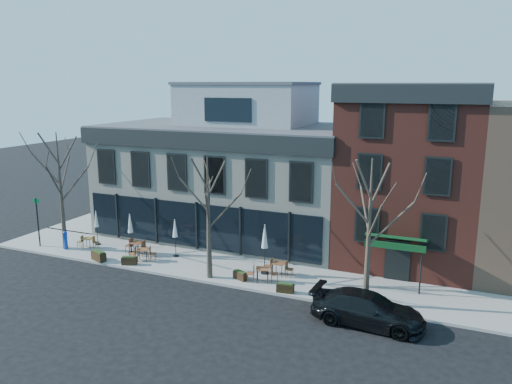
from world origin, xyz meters
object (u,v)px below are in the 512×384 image
at_px(parked_sedan, 368,309).
at_px(umbrella_0, 96,221).
at_px(call_box, 65,239).
at_px(cafe_set_0, 88,242).

bearing_deg(parked_sedan, umbrella_0, 80.55).
relative_size(parked_sedan, call_box, 4.03).
bearing_deg(cafe_set_0, umbrella_0, 80.30).
xyz_separation_m(call_box, cafe_set_0, (1.14, 0.88, -0.27)).
bearing_deg(call_box, parked_sedan, -6.85).
bearing_deg(umbrella_0, cafe_set_0, -99.70).
bearing_deg(parked_sedan, cafe_set_0, 82.88).
bearing_deg(call_box, cafe_set_0, 37.76).
relative_size(call_box, cafe_set_0, 0.82).
distance_m(parked_sedan, umbrella_0, 19.99).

